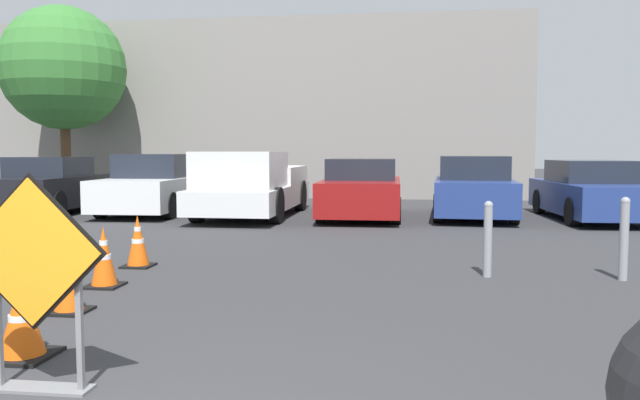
# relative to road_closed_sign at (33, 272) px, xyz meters

# --- Properties ---
(ground_plane) EXTENTS (96.00, 96.00, 0.00)m
(ground_plane) POSITION_rel_road_closed_sign_xyz_m (0.97, 8.91, -0.83)
(ground_plane) COLOR #333335
(road_closed_sign) EXTENTS (1.06, 0.20, 1.49)m
(road_closed_sign) POSITION_rel_road_closed_sign_xyz_m (0.00, 0.00, 0.00)
(road_closed_sign) COLOR black
(road_closed_sign) RESTS_ON ground_plane
(traffic_cone_nearest) EXTENTS (0.48, 0.48, 0.64)m
(traffic_cone_nearest) POSITION_rel_road_closed_sign_xyz_m (-0.53, 0.65, -0.51)
(traffic_cone_nearest) COLOR black
(traffic_cone_nearest) RESTS_ON ground_plane
(traffic_cone_second) EXTENTS (0.39, 0.39, 0.62)m
(traffic_cone_second) POSITION_rel_road_closed_sign_xyz_m (-0.90, 2.01, -0.52)
(traffic_cone_second) COLOR black
(traffic_cone_second) RESTS_ON ground_plane
(traffic_cone_third) EXTENTS (0.41, 0.41, 0.73)m
(traffic_cone_third) POSITION_rel_road_closed_sign_xyz_m (-1.11, 3.19, -0.47)
(traffic_cone_third) COLOR black
(traffic_cone_third) RESTS_ON ground_plane
(traffic_cone_fourth) EXTENTS (0.41, 0.41, 0.74)m
(traffic_cone_fourth) POSITION_rel_road_closed_sign_xyz_m (-1.25, 4.49, -0.47)
(traffic_cone_fourth) COLOR black
(traffic_cone_fourth) RESTS_ON ground_plane
(parked_car_nearest) EXTENTS (2.11, 4.16, 1.49)m
(parked_car_nearest) POSITION_rel_road_closed_sign_xyz_m (-6.76, 11.43, -0.12)
(parked_car_nearest) COLOR black
(parked_car_nearest) RESTS_ON ground_plane
(parked_car_second) EXTENTS (2.06, 4.63, 1.56)m
(parked_car_second) POSITION_rel_road_closed_sign_xyz_m (-4.02, 11.92, -0.11)
(parked_car_second) COLOR white
(parked_car_second) RESTS_ON ground_plane
(pickup_truck) EXTENTS (2.12, 5.37, 1.63)m
(pickup_truck) POSITION_rel_road_closed_sign_xyz_m (-1.28, 11.17, -0.08)
(pickup_truck) COLOR silver
(pickup_truck) RESTS_ON ground_plane
(parked_car_third) EXTENTS (1.95, 4.34, 1.45)m
(parked_car_third) POSITION_rel_road_closed_sign_xyz_m (1.46, 11.56, -0.15)
(parked_car_third) COLOR maroon
(parked_car_third) RESTS_ON ground_plane
(parked_car_fourth) EXTENTS (2.11, 4.26, 1.52)m
(parked_car_fourth) POSITION_rel_road_closed_sign_xyz_m (4.20, 11.85, -0.12)
(parked_car_fourth) COLOR navy
(parked_car_fourth) RESTS_ON ground_plane
(parked_car_fifth) EXTENTS (2.03, 4.56, 1.42)m
(parked_car_fifth) POSITION_rel_road_closed_sign_xyz_m (6.94, 11.76, -0.16)
(parked_car_fifth) COLOR navy
(parked_car_fifth) RESTS_ON ground_plane
(bollard_nearest) EXTENTS (0.12, 0.12, 1.00)m
(bollard_nearest) POSITION_rel_road_closed_sign_xyz_m (3.57, 4.41, -0.30)
(bollard_nearest) COLOR gray
(bollard_nearest) RESTS_ON ground_plane
(bollard_second) EXTENTS (0.12, 0.12, 1.06)m
(bollard_second) POSITION_rel_road_closed_sign_xyz_m (5.25, 4.41, -0.27)
(bollard_second) COLOR gray
(bollard_second) RESTS_ON ground_plane
(building_facade_backdrop) EXTENTS (19.22, 5.00, 6.27)m
(building_facade_backdrop) POSITION_rel_road_closed_sign_xyz_m (-2.80, 20.03, 2.31)
(building_facade_backdrop) COLOR gray
(building_facade_backdrop) RESTS_ON ground_plane
(street_tree_behind_lot) EXTENTS (4.01, 4.01, 6.35)m
(street_tree_behind_lot) POSITION_rel_road_closed_sign_xyz_m (-8.57, 15.50, 3.50)
(street_tree_behind_lot) COLOR #513823
(street_tree_behind_lot) RESTS_ON ground_plane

